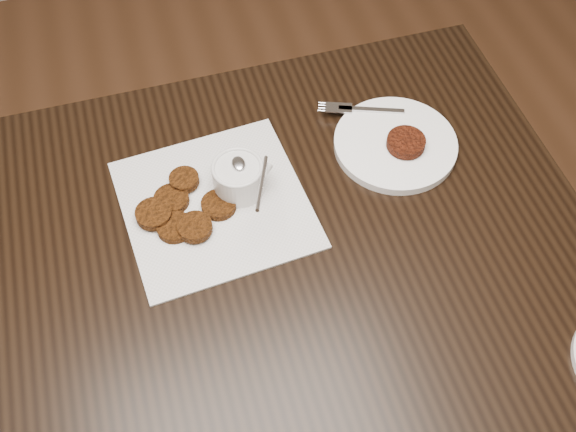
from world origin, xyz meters
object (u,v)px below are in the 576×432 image
at_px(table, 217,362).
at_px(sauce_ramekin, 237,166).
at_px(plate_with_patty, 396,141).
at_px(napkin, 215,204).

distance_m(table, sauce_ramekin, 0.47).
height_order(table, plate_with_patty, plate_with_patty).
bearing_deg(sauce_ramekin, napkin, -157.84).
distance_m(sauce_ramekin, plate_with_patty, 0.30).
bearing_deg(napkin, table, -116.22).
xyz_separation_m(table, napkin, (0.05, 0.11, 0.38)).
xyz_separation_m(napkin, sauce_ramekin, (0.05, 0.02, 0.06)).
bearing_deg(sauce_ramekin, table, -128.00).
xyz_separation_m(sauce_ramekin, plate_with_patty, (0.29, 0.02, -0.05)).
xyz_separation_m(table, sauce_ramekin, (0.10, 0.13, 0.44)).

